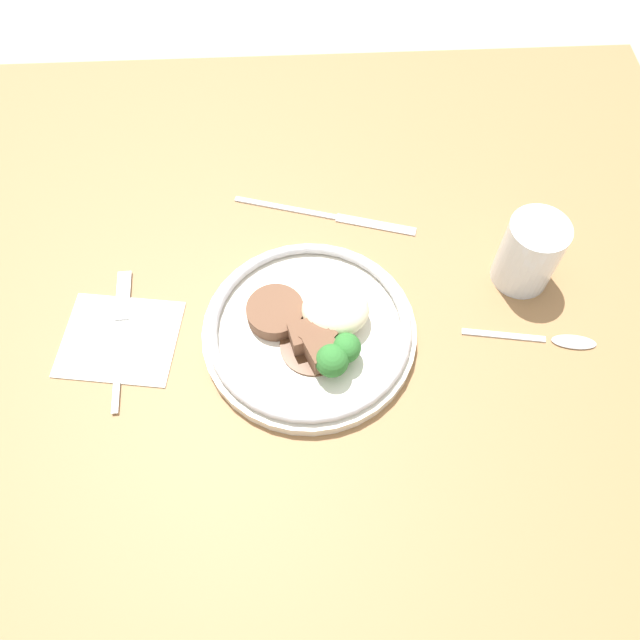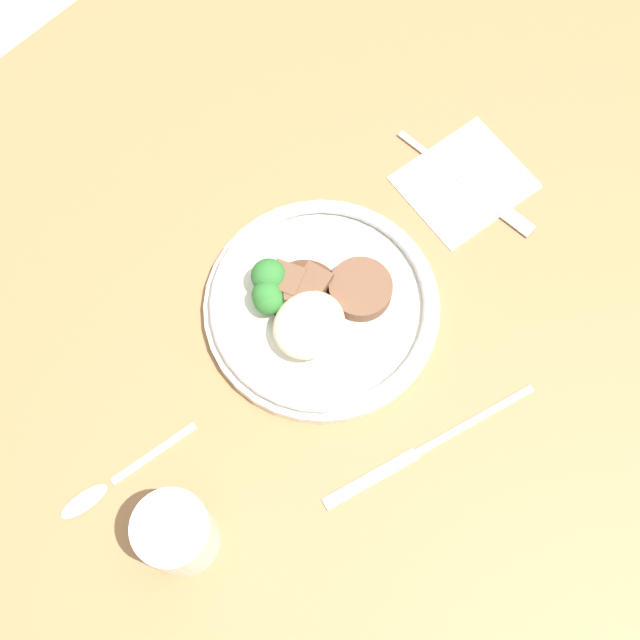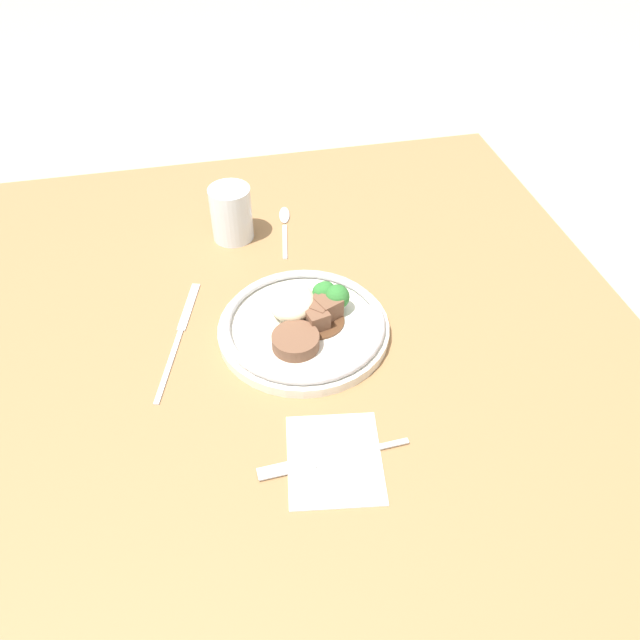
# 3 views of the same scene
# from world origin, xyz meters

# --- Properties ---
(ground_plane) EXTENTS (8.00, 8.00, 0.00)m
(ground_plane) POSITION_xyz_m (0.00, 0.00, 0.00)
(ground_plane) COLOR tan
(dining_table) EXTENTS (1.12, 0.96, 0.05)m
(dining_table) POSITION_xyz_m (0.00, 0.00, 0.02)
(dining_table) COLOR olive
(dining_table) RESTS_ON ground
(napkin) EXTENTS (0.14, 0.13, 0.00)m
(napkin) POSITION_xyz_m (-0.17, 0.00, 0.05)
(napkin) COLOR silver
(napkin) RESTS_ON dining_table
(plate) EXTENTS (0.24, 0.24, 0.06)m
(plate) POSITION_xyz_m (0.05, -0.01, 0.06)
(plate) COLOR silver
(plate) RESTS_ON dining_table
(juice_glass) EXTENTS (0.07, 0.07, 0.09)m
(juice_glass) POSITION_xyz_m (0.30, 0.06, 0.09)
(juice_glass) COLOR orange
(juice_glass) RESTS_ON dining_table
(fork) EXTENTS (0.02, 0.18, 0.00)m
(fork) POSITION_xyz_m (-0.17, 0.02, 0.05)
(fork) COLOR silver
(fork) RESTS_ON napkin
(knife) EXTENTS (0.23, 0.07, 0.00)m
(knife) POSITION_xyz_m (0.08, 0.16, 0.05)
(knife) COLOR silver
(knife) RESTS_ON dining_table
(spoon) EXTENTS (0.15, 0.04, 0.01)m
(spoon) POSITION_xyz_m (0.32, -0.03, 0.05)
(spoon) COLOR silver
(spoon) RESTS_ON dining_table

